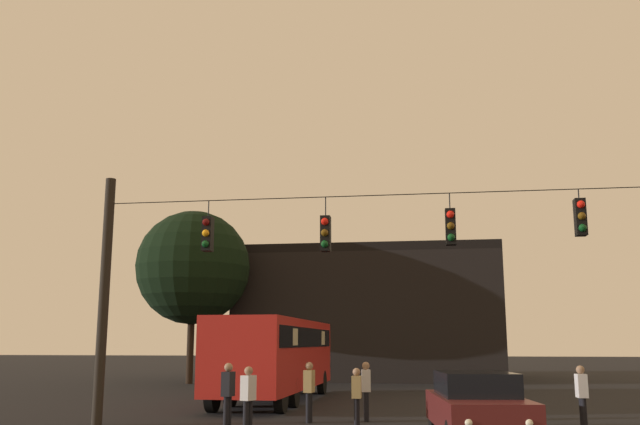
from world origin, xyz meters
name	(u,v)px	position (x,y,z in m)	size (l,w,h in m)	color
ground_plane	(401,395)	(0.00, 24.50, 0.00)	(168.00, 168.00, 0.00)	black
overhead_signal_span	(384,276)	(0.04, 12.35, 3.89)	(15.64, 0.44, 6.76)	black
city_bus	(276,351)	(-4.50, 20.25, 1.87)	(2.65, 11.03, 3.00)	#B21E19
car_near_right	(477,405)	(2.16, 10.64, 0.80)	(2.27, 4.48, 1.52)	#511919
pedestrian_crossing_left	(248,396)	(-3.25, 11.24, 0.90)	(0.35, 0.42, 1.60)	black
pedestrian_crossing_center	(366,388)	(-0.63, 14.37, 0.92)	(0.29, 0.39, 1.63)	black
pedestrian_crossing_right	(228,392)	(-3.98, 12.00, 0.94)	(0.29, 0.39, 1.66)	black
pedestrian_near_bus	(357,394)	(-0.75, 12.79, 0.85)	(0.25, 0.36, 1.52)	black
pedestrian_trailing	(582,393)	(4.99, 13.33, 0.89)	(0.26, 0.37, 1.59)	black
pedestrian_far_side	(309,388)	(-2.17, 13.80, 0.92)	(0.28, 0.39, 1.64)	black
corner_building	(372,316)	(-2.24, 38.56, 3.87)	(15.25, 12.34, 7.73)	black
tree_left_silhouette	(193,267)	(-11.52, 30.71, 6.26)	(6.26, 6.26, 9.40)	black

